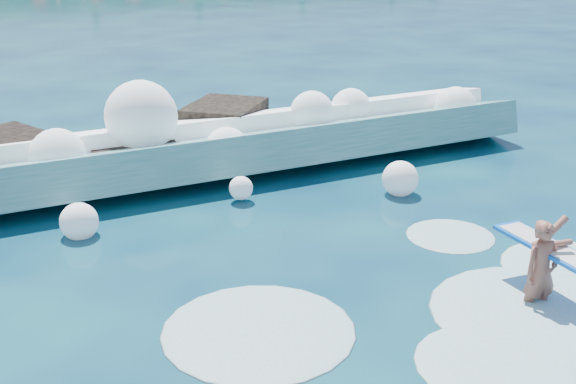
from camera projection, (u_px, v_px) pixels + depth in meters
name	position (u px, v px, depth m)	size (l,w,h in m)	color
ground	(257.00, 329.00, 10.37)	(200.00, 200.00, 0.00)	#082342
breaking_wave	(187.00, 154.00, 16.61)	(17.34, 2.73, 1.49)	teal
rock_cluster	(109.00, 154.00, 16.82)	(8.54, 3.39, 1.46)	black
surfer_with_board	(544.00, 267.00, 10.89)	(0.90, 2.84, 1.64)	#915343
wave_spray	(166.00, 135.00, 16.06)	(15.45, 4.74, 2.34)	white
surf_foam	(475.00, 308.00, 10.94)	(9.51, 5.54, 0.16)	silver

